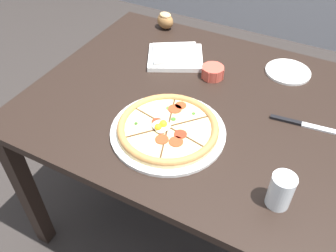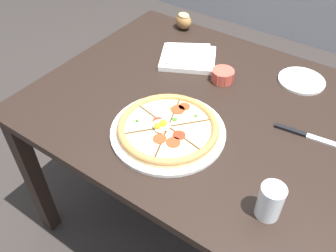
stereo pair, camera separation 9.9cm
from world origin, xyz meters
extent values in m
plane|color=#2D2826|center=(0.00, 0.00, 0.00)|extent=(12.00, 12.00, 0.00)
cube|color=black|center=(0.00, 0.00, 0.72)|extent=(1.23, 0.96, 0.03)
cube|color=black|center=(-0.56, -0.43, 0.35)|extent=(0.06, 0.06, 0.70)
cube|color=black|center=(-0.56, 0.43, 0.35)|extent=(0.06, 0.06, 0.70)
cylinder|color=white|center=(-0.03, -0.20, 0.74)|extent=(0.37, 0.37, 0.01)
cylinder|color=#E5C684|center=(-0.03, -0.20, 0.75)|extent=(0.33, 0.33, 0.01)
cylinder|color=beige|center=(-0.03, -0.20, 0.76)|extent=(0.29, 0.29, 0.00)
torus|color=#B27A42|center=(-0.03, -0.20, 0.76)|extent=(0.33, 0.33, 0.02)
cube|color=#472D19|center=(-0.01, -0.27, 0.76)|extent=(0.05, 0.14, 0.00)
cube|color=#472D19|center=(0.04, -0.22, 0.76)|extent=(0.14, 0.03, 0.00)
cube|color=#472D19|center=(0.01, -0.15, 0.76)|extent=(0.10, 0.11, 0.00)
cube|color=#472D19|center=(-0.06, -0.13, 0.76)|extent=(0.05, 0.14, 0.00)
cube|color=#472D19|center=(-0.11, -0.19, 0.76)|extent=(0.14, 0.03, 0.00)
cube|color=#472D19|center=(-0.08, -0.26, 0.76)|extent=(0.10, 0.11, 0.00)
cylinder|color=red|center=(-0.04, -0.09, 0.76)|extent=(0.04, 0.04, 0.00)
cylinder|color=red|center=(-0.02, -0.26, 0.76)|extent=(0.04, 0.04, 0.00)
cylinder|color=red|center=(0.02, -0.22, 0.76)|extent=(0.04, 0.04, 0.00)
cylinder|color=red|center=(0.02, -0.25, 0.76)|extent=(0.04, 0.04, 0.00)
cylinder|color=red|center=(-0.05, -0.12, 0.76)|extent=(0.05, 0.05, 0.00)
cylinder|color=red|center=(-0.08, -0.20, 0.76)|extent=(0.04, 0.04, 0.00)
ellipsoid|color=white|center=(-0.05, -0.23, 0.77)|extent=(0.06, 0.06, 0.01)
sphere|color=#F4AD1E|center=(-0.05, -0.23, 0.77)|extent=(0.02, 0.02, 0.02)
ellipsoid|color=white|center=(-0.05, -0.22, 0.77)|extent=(0.07, 0.06, 0.01)
sphere|color=#F4AD1E|center=(-0.05, -0.21, 0.77)|extent=(0.03, 0.03, 0.03)
cylinder|color=#386B23|center=(-0.06, -0.13, 0.76)|extent=(0.01, 0.01, 0.00)
cylinder|color=#477A2D|center=(-0.07, -0.23, 0.76)|extent=(0.01, 0.01, 0.00)
cylinder|color=#386B23|center=(0.01, -0.11, 0.76)|extent=(0.01, 0.01, 0.00)
cylinder|color=#477A2D|center=(-0.08, -0.12, 0.76)|extent=(0.01, 0.01, 0.00)
cylinder|color=#386B23|center=(-0.04, -0.16, 0.76)|extent=(0.02, 0.02, 0.00)
cylinder|color=#2D5B1E|center=(-0.13, -0.24, 0.76)|extent=(0.01, 0.01, 0.00)
cylinder|color=#C64C3D|center=(-0.03, 0.15, 0.75)|extent=(0.08, 0.08, 0.05)
cylinder|color=gold|center=(-0.03, 0.15, 0.76)|extent=(0.07, 0.07, 0.03)
cylinder|color=#C64C3D|center=(0.01, 0.15, 0.75)|extent=(0.01, 0.01, 0.04)
cylinder|color=#C64C3D|center=(0.00, 0.18, 0.75)|extent=(0.01, 0.01, 0.04)
cylinder|color=#C64C3D|center=(-0.03, 0.19, 0.75)|extent=(0.01, 0.01, 0.04)
cylinder|color=#C64C3D|center=(-0.06, 0.18, 0.75)|extent=(0.01, 0.01, 0.04)
cylinder|color=#C64C3D|center=(-0.07, 0.15, 0.75)|extent=(0.01, 0.01, 0.04)
cylinder|color=#C64C3D|center=(-0.06, 0.12, 0.75)|extent=(0.01, 0.01, 0.04)
cylinder|color=#C64C3D|center=(-0.03, 0.11, 0.75)|extent=(0.01, 0.01, 0.04)
cylinder|color=#C64C3D|center=(0.00, 0.12, 0.75)|extent=(0.01, 0.01, 0.04)
cube|color=white|center=(-0.21, 0.19, 0.74)|extent=(0.28, 0.27, 0.02)
cube|color=white|center=(-0.21, 0.19, 0.76)|extent=(0.23, 0.23, 0.02)
ellipsoid|color=olive|center=(-0.37, 0.41, 0.77)|extent=(0.10, 0.09, 0.07)
ellipsoid|color=tan|center=(-0.37, 0.41, 0.80)|extent=(0.07, 0.06, 0.02)
cube|color=silver|center=(0.41, 0.04, 0.73)|extent=(0.14, 0.04, 0.01)
cube|color=black|center=(0.29, 0.03, 0.74)|extent=(0.10, 0.03, 0.01)
cylinder|color=white|center=(0.35, -0.30, 0.78)|extent=(0.07, 0.07, 0.11)
cylinder|color=silver|center=(0.35, -0.30, 0.76)|extent=(0.06, 0.06, 0.06)
cylinder|color=white|center=(0.23, 0.32, 0.74)|extent=(0.17, 0.17, 0.01)
camera|label=1|loc=(0.35, -0.93, 1.54)|focal=38.00mm
camera|label=2|loc=(0.43, -0.88, 1.54)|focal=38.00mm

